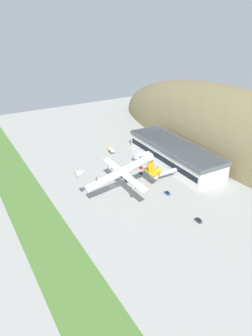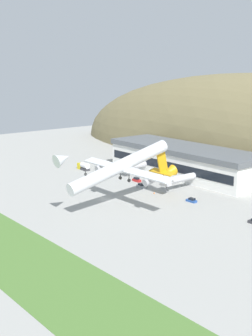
# 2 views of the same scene
# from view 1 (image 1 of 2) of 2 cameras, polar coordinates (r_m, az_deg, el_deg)

# --- Properties ---
(ground_plane) EXTENTS (332.29, 332.29, 0.00)m
(ground_plane) POSITION_cam_1_polar(r_m,az_deg,el_deg) (180.01, -2.20, -3.21)
(ground_plane) COLOR #9E9E99
(grass_strip_foreground) EXTENTS (299.06, 21.60, 0.08)m
(grass_strip_foreground) POSITION_cam_1_polar(r_m,az_deg,el_deg) (167.21, -16.19, -6.89)
(grass_strip_foreground) COLOR #4C7533
(grass_strip_foreground) RESTS_ON ground_plane
(hill_backdrop) EXTENTS (265.21, 66.51, 83.47)m
(hill_backdrop) POSITION_cam_1_polar(r_m,az_deg,el_deg) (236.96, 18.25, 2.98)
(hill_backdrop) COLOR olive
(hill_backdrop) RESTS_ON ground_plane
(terminal_building) EXTENTS (71.98, 22.50, 12.12)m
(terminal_building) POSITION_cam_1_polar(r_m,az_deg,el_deg) (206.57, 8.50, 2.70)
(terminal_building) COLOR white
(terminal_building) RESTS_ON ground_plane
(jetway_0) EXTENTS (3.38, 11.56, 5.43)m
(jetway_0) POSITION_cam_1_polar(r_m,az_deg,el_deg) (208.08, 2.54, 2.29)
(jetway_0) COLOR silver
(jetway_0) RESTS_ON ground_plane
(jetway_1) EXTENTS (3.38, 16.29, 5.43)m
(jetway_1) POSITION_cam_1_polar(r_m,az_deg,el_deg) (186.00, 6.47, -0.94)
(jetway_1) COLOR silver
(jetway_1) RESTS_ON ground_plane
(cargo_airplane) EXTENTS (41.31, 48.70, 15.59)m
(cargo_airplane) POSITION_cam_1_polar(r_m,az_deg,el_deg) (165.97, -0.69, -0.78)
(cargo_airplane) COLOR silver
(service_car_0) EXTENTS (3.80, 1.75, 1.40)m
(service_car_0) POSITION_cam_1_polar(r_m,az_deg,el_deg) (173.84, 7.18, -4.36)
(service_car_0) COLOR #264C99
(service_car_0) RESTS_ON ground_plane
(service_car_1) EXTENTS (3.86, 1.73, 1.53)m
(service_car_1) POSITION_cam_1_polar(r_m,az_deg,el_deg) (155.56, 12.47, -8.89)
(service_car_1) COLOR #333338
(service_car_1) RESTS_ON ground_plane
(service_car_2) EXTENTS (4.37, 2.15, 1.57)m
(service_car_2) POSITION_cam_1_polar(r_m,az_deg,el_deg) (191.25, 2.63, -1.11)
(service_car_2) COLOR #999EA3
(service_car_2) RESTS_ON ground_plane
(service_car_3) EXTENTS (4.06, 1.88, 1.68)m
(service_car_3) POSITION_cam_1_polar(r_m,az_deg,el_deg) (199.79, 2.49, 0.18)
(service_car_3) COLOR #B21E1E
(service_car_3) RESTS_ON ground_plane
(fuel_truck) EXTENTS (7.33, 2.95, 3.35)m
(fuel_truck) POSITION_cam_1_polar(r_m,az_deg,el_deg) (221.69, -2.70, 3.18)
(fuel_truck) COLOR gold
(fuel_truck) RESTS_ON ground_plane
(traffic_cone_0) EXTENTS (0.52, 0.52, 0.58)m
(traffic_cone_0) POSITION_cam_1_polar(r_m,az_deg,el_deg) (183.82, 3.62, -2.48)
(traffic_cone_0) COLOR orange
(traffic_cone_0) RESTS_ON ground_plane
(traffic_cone_1) EXTENTS (0.52, 0.52, 0.58)m
(traffic_cone_1) POSITION_cam_1_polar(r_m,az_deg,el_deg) (205.50, -1.77, 0.84)
(traffic_cone_1) COLOR orange
(traffic_cone_1) RESTS_ON ground_plane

